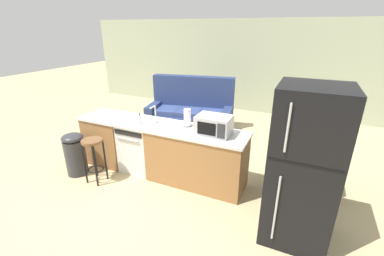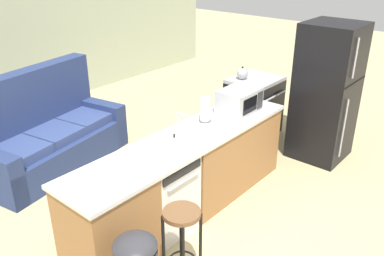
% 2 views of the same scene
% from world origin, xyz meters
% --- Properties ---
extents(ground_plane, '(24.00, 24.00, 0.00)m').
position_xyz_m(ground_plane, '(0.00, 0.00, 0.00)').
color(ground_plane, tan).
extents(wall_back, '(10.00, 0.06, 2.60)m').
position_xyz_m(wall_back, '(0.30, 4.20, 1.30)').
color(wall_back, '#A8B293').
rests_on(wall_back, ground_plane).
extents(kitchen_counter, '(2.94, 0.66, 0.90)m').
position_xyz_m(kitchen_counter, '(0.24, 0.00, 0.42)').
color(kitchen_counter, '#9E6B3D').
rests_on(kitchen_counter, ground_plane).
extents(dishwasher, '(0.58, 0.61, 0.84)m').
position_xyz_m(dishwasher, '(-0.25, -0.00, 0.42)').
color(dishwasher, white).
rests_on(dishwasher, ground_plane).
extents(stove_range, '(0.76, 0.68, 0.90)m').
position_xyz_m(stove_range, '(2.35, 0.55, 0.45)').
color(stove_range, black).
rests_on(stove_range, ground_plane).
extents(refrigerator, '(0.72, 0.73, 1.84)m').
position_xyz_m(refrigerator, '(2.35, -0.55, 0.92)').
color(refrigerator, black).
rests_on(refrigerator, ground_plane).
extents(microwave, '(0.50, 0.37, 0.28)m').
position_xyz_m(microwave, '(1.10, -0.00, 1.04)').
color(microwave, '#B7B7BC').
rests_on(microwave, kitchen_counter).
extents(sink_faucet, '(0.07, 0.18, 0.30)m').
position_xyz_m(sink_faucet, '(0.07, 0.03, 1.03)').
color(sink_faucet, silver).
rests_on(sink_faucet, kitchen_counter).
extents(paper_towel_roll, '(0.14, 0.14, 0.28)m').
position_xyz_m(paper_towel_roll, '(0.61, 0.12, 1.04)').
color(paper_towel_roll, '#4C4C51').
rests_on(paper_towel_roll, kitchen_counter).
extents(soap_bottle, '(0.06, 0.06, 0.18)m').
position_xyz_m(soap_bottle, '(-0.14, -0.09, 0.97)').
color(soap_bottle, silver).
rests_on(soap_bottle, kitchen_counter).
extents(kettle, '(0.21, 0.17, 0.19)m').
position_xyz_m(kettle, '(2.18, 0.68, 0.99)').
color(kettle, '#B2B2B7').
rests_on(kettle, stove_range).
extents(bar_stool, '(0.32, 0.32, 0.74)m').
position_xyz_m(bar_stool, '(-0.67, -0.66, 0.54)').
color(bar_stool, brown).
rests_on(bar_stool, ground_plane).
extents(trash_bin, '(0.35, 0.35, 0.74)m').
position_xyz_m(trash_bin, '(-1.15, -0.61, 0.38)').
color(trash_bin, '#333338').
rests_on(trash_bin, ground_plane).
extents(couch, '(2.13, 1.25, 1.27)m').
position_xyz_m(couch, '(-0.26, 2.13, 0.39)').
color(couch, navy).
rests_on(couch, ground_plane).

